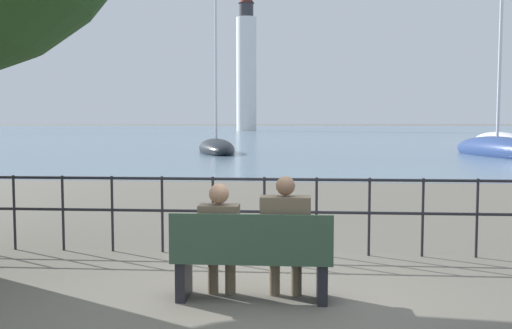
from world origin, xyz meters
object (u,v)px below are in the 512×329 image
at_px(seated_person_right, 285,232).
at_px(sailboat_0, 497,150).
at_px(park_bench, 252,259).
at_px(harbor_lighthouse, 246,67).
at_px(sailboat_1, 498,140).
at_px(seated_person_left, 220,235).
at_px(sailboat_2, 216,148).

bearing_deg(seated_person_right, sailboat_0, 67.30).
bearing_deg(park_bench, seated_person_right, 12.11).
height_order(park_bench, harbor_lighthouse, harbor_lighthouse).
height_order(sailboat_0, sailboat_1, sailboat_1).
relative_size(seated_person_left, sailboat_1, 0.10).
xyz_separation_m(park_bench, seated_person_left, (-0.33, 0.08, 0.22)).
height_order(park_bench, sailboat_2, sailboat_2).
height_order(seated_person_left, sailboat_0, sailboat_0).
relative_size(sailboat_1, sailboat_2, 1.23).
bearing_deg(sailboat_1, harbor_lighthouse, 98.99).
bearing_deg(seated_person_right, seated_person_left, 179.48).
distance_m(park_bench, sailboat_0, 27.50).
bearing_deg(sailboat_1, seated_person_right, -123.66).
relative_size(park_bench, sailboat_0, 0.19).
bearing_deg(seated_person_left, sailboat_1, 68.08).
bearing_deg(harbor_lighthouse, seated_person_left, -84.86).
distance_m(sailboat_0, sailboat_1, 18.85).
height_order(park_bench, sailboat_1, sailboat_1).
distance_m(sailboat_0, sailboat_2, 15.43).
distance_m(seated_person_left, sailboat_1, 46.37).
relative_size(seated_person_right, harbor_lighthouse, 0.04).
bearing_deg(park_bench, sailboat_0, 66.72).
bearing_deg(sailboat_1, seated_person_left, -124.43).
bearing_deg(sailboat_1, sailboat_2, -156.57).
xyz_separation_m(park_bench, seated_person_right, (0.33, 0.07, 0.27)).
xyz_separation_m(seated_person_right, harbor_lighthouse, (-10.80, 112.69, 12.51)).
bearing_deg(sailboat_1, sailboat_0, -121.43).
bearing_deg(park_bench, sailboat_1, 68.50).
height_order(sailboat_0, sailboat_2, sailboat_2).
bearing_deg(sailboat_0, seated_person_right, -123.73).
distance_m(park_bench, harbor_lighthouse, 113.97).
height_order(sailboat_1, sailboat_2, sailboat_1).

